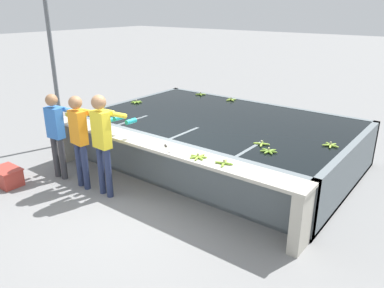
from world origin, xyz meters
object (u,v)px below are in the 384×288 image
(banana_bunch_floating_5, at_px, (231,100))
(support_post_left, at_px, (55,77))
(crate, at_px, (7,177))
(banana_bunch_floating_2, at_px, (201,94))
(worker_1, at_px, (81,134))
(worker_2, at_px, (103,136))
(worker_0, at_px, (57,129))
(banana_bunch_ledge_0, at_px, (224,163))
(knife_0, at_px, (167,147))
(banana_bunch_floating_1, at_px, (262,144))
(banana_bunch_floating_0, at_px, (330,145))
(banana_bunch_floating_4, at_px, (269,151))
(banana_bunch_floating_3, at_px, (136,102))
(banana_bunch_ledge_1, at_px, (198,157))
(knife_1, at_px, (98,128))

(banana_bunch_floating_5, bearing_deg, support_post_left, -134.37)
(crate, bearing_deg, banana_bunch_floating_2, 79.62)
(worker_1, relative_size, banana_bunch_floating_5, 6.31)
(worker_2, bearing_deg, worker_0, -177.33)
(support_post_left, bearing_deg, banana_bunch_ledge_0, -5.85)
(banana_bunch_floating_2, bearing_deg, knife_0, -61.96)
(worker_1, bearing_deg, knife_0, 19.86)
(banana_bunch_floating_1, xyz_separation_m, banana_bunch_floating_5, (-2.01, 2.29, 0.00))
(worker_2, height_order, banana_bunch_floating_5, worker_2)
(banana_bunch_floating_2, xyz_separation_m, crate, (-0.87, -4.74, -0.78))
(knife_0, bearing_deg, support_post_left, 172.41)
(banana_bunch_floating_1, bearing_deg, banana_bunch_floating_2, 141.74)
(worker_1, xyz_separation_m, knife_0, (1.49, 0.54, -0.07))
(crate, bearing_deg, banana_bunch_floating_0, 32.77)
(banana_bunch_floating_5, bearing_deg, worker_1, -99.07)
(worker_0, xyz_separation_m, banana_bunch_floating_1, (3.31, 1.61, -0.02))
(worker_1, bearing_deg, worker_2, 4.70)
(banana_bunch_ledge_0, bearing_deg, worker_2, -166.33)
(banana_bunch_floating_4, height_order, support_post_left, support_post_left)
(knife_0, height_order, crate, knife_0)
(banana_bunch_ledge_0, bearing_deg, knife_0, -179.96)
(banana_bunch_floating_3, xyz_separation_m, support_post_left, (-1.16, -1.32, 0.66))
(banana_bunch_floating_1, distance_m, banana_bunch_ledge_1, 1.20)
(banana_bunch_floating_0, bearing_deg, knife_0, -140.82)
(worker_2, xyz_separation_m, banana_bunch_floating_2, (-0.85, 3.87, -0.12))
(worker_2, bearing_deg, crate, -153.20)
(banana_bunch_floating_0, height_order, banana_bunch_floating_1, same)
(worker_1, relative_size, banana_bunch_ledge_1, 5.97)
(crate, bearing_deg, banana_bunch_floating_1, 32.48)
(banana_bunch_floating_0, relative_size, banana_bunch_floating_1, 1.01)
(banana_bunch_floating_0, bearing_deg, worker_2, -144.12)
(banana_bunch_floating_2, relative_size, knife_0, 0.77)
(worker_1, xyz_separation_m, worker_2, (0.55, 0.05, 0.06))
(knife_1, xyz_separation_m, crate, (-1.01, -1.33, -0.77))
(worker_1, xyz_separation_m, banana_bunch_floating_3, (-1.03, 2.35, -0.06))
(banana_bunch_ledge_0, bearing_deg, banana_bunch_floating_2, 130.55)
(banana_bunch_floating_0, xyz_separation_m, banana_bunch_floating_5, (-2.93, 1.67, 0.00))
(support_post_left, bearing_deg, worker_2, -19.82)
(worker_1, distance_m, banana_bunch_floating_1, 3.08)
(worker_0, height_order, banana_bunch_floating_5, worker_0)
(worker_2, height_order, support_post_left, support_post_left)
(crate, bearing_deg, worker_0, 58.67)
(banana_bunch_floating_3, bearing_deg, banana_bunch_floating_2, 65.41)
(banana_bunch_floating_0, bearing_deg, banana_bunch_floating_4, -129.00)
(banana_bunch_floating_2, xyz_separation_m, banana_bunch_floating_5, (0.93, -0.02, 0.00))
(worker_0, relative_size, banana_bunch_floating_2, 7.05)
(banana_bunch_floating_5, xyz_separation_m, banana_bunch_ledge_0, (1.96, -3.35, 0.00))
(knife_0, height_order, support_post_left, support_post_left)
(banana_bunch_floating_2, relative_size, support_post_left, 0.07)
(banana_bunch_floating_1, xyz_separation_m, banana_bunch_floating_2, (-2.94, 2.32, 0.00))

